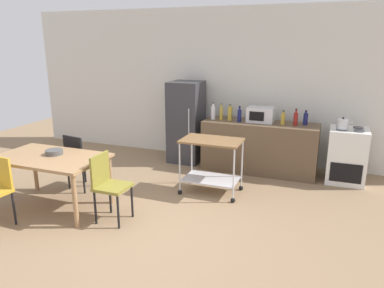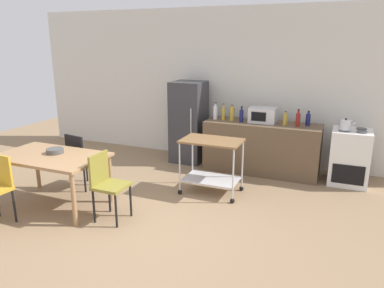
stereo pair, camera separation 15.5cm
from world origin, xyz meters
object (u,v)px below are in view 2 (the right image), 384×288
at_px(chair_black, 81,157).
at_px(kitchen_cart, 212,157).
at_px(refrigerator, 189,122).
at_px(bottle_soda, 285,119).
at_px(stove_oven, 350,157).
at_px(microwave, 263,115).
at_px(bottle_wine, 298,119).
at_px(kettle, 345,125).
at_px(bottle_olive_oil, 215,112).
at_px(bottle_sesame_oil, 232,114).
at_px(bottle_hot_sauce, 223,113).
at_px(chair_olive, 107,182).
at_px(bottle_sparkling_water, 308,119).
at_px(dining_table, 51,160).
at_px(fruit_bowl, 55,151).
at_px(bottle_vinegar, 241,116).

height_order(chair_black, kitchen_cart, chair_black).
xyz_separation_m(refrigerator, bottle_soda, (1.83, -0.12, 0.23)).
relative_size(chair_black, stove_oven, 0.97).
relative_size(microwave, bottle_wine, 1.60).
bearing_deg(kettle, bottle_olive_oil, 178.45).
relative_size(stove_oven, kitchen_cart, 1.01).
bearing_deg(bottle_sesame_oil, bottle_hot_sauce, -177.30).
distance_m(chair_olive, bottle_sparkling_water, 3.49).
height_order(chair_black, bottle_sesame_oil, bottle_sesame_oil).
bearing_deg(refrigerator, bottle_soda, -3.70).
relative_size(dining_table, bottle_wine, 5.21).
bearing_deg(chair_black, bottle_sparkling_water, -138.75).
distance_m(bottle_hot_sauce, kettle, 2.05).
height_order(dining_table, fruit_bowl, fruit_bowl).
xyz_separation_m(bottle_hot_sauce, bottle_wine, (1.31, -0.00, -0.00)).
bearing_deg(chair_black, bottle_vinegar, -129.41).
distance_m(dining_table, chair_black, 0.69).
distance_m(dining_table, bottle_olive_oil, 2.96).
relative_size(bottle_wine, fruit_bowl, 1.20).
xyz_separation_m(kitchen_cart, bottle_olive_oil, (-0.37, 1.21, 0.46)).
distance_m(dining_table, bottle_wine, 3.93).
bearing_deg(bottle_soda, bottle_vinegar, -177.12).
relative_size(chair_black, refrigerator, 0.57).
bearing_deg(bottle_sparkling_water, refrigerator, 179.89).
height_order(kitchen_cart, microwave, microwave).
distance_m(chair_black, stove_oven, 4.33).
distance_m(chair_black, bottle_vinegar, 2.80).
bearing_deg(refrigerator, kettle, -3.70).
height_order(dining_table, bottle_sparkling_water, bottle_sparkling_water).
distance_m(bottle_sesame_oil, kettle, 1.89).
height_order(chair_olive, fruit_bowl, chair_olive).
height_order(refrigerator, bottle_sparkling_water, refrigerator).
bearing_deg(stove_oven, bottle_sesame_oil, -179.12).
relative_size(kitchen_cart, bottle_vinegar, 3.26).
height_order(chair_olive, chair_black, same).
bearing_deg(refrigerator, chair_black, -117.45).
bearing_deg(kitchen_cart, bottle_olive_oil, 107.05).
distance_m(chair_olive, kitchen_cart, 1.65).
bearing_deg(dining_table, stove_oven, 33.32).
distance_m(bottle_hot_sauce, fruit_bowl, 2.96).
distance_m(stove_oven, fruit_bowl, 4.59).
bearing_deg(bottle_olive_oil, stove_oven, 0.96).
bearing_deg(bottle_sparkling_water, stove_oven, -6.22).
xyz_separation_m(chair_olive, bottle_olive_oil, (0.58, 2.55, 0.51)).
xyz_separation_m(bottle_wine, bottle_sparkling_water, (0.15, 0.12, -0.01)).
bearing_deg(microwave, refrigerator, 178.33).
xyz_separation_m(chair_olive, bottle_hot_sauce, (0.74, 2.55, 0.50)).
xyz_separation_m(stove_oven, fruit_bowl, (-3.87, -2.45, 0.33)).
xyz_separation_m(kitchen_cart, bottle_sesame_oil, (-0.06, 1.22, 0.45)).
xyz_separation_m(chair_olive, bottle_vinegar, (1.08, 2.52, 0.50)).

